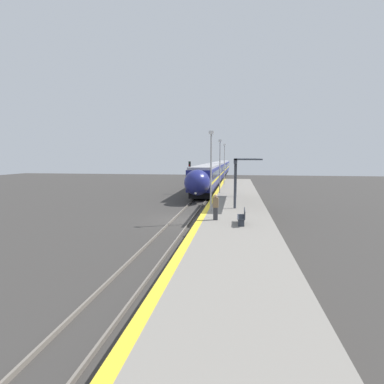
{
  "coord_description": "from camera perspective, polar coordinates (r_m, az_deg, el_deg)",
  "views": [
    {
      "loc": [
        4.2,
        -22.65,
        4.92
      ],
      "look_at": [
        0.59,
        0.96,
        2.12
      ],
      "focal_mm": 28.0,
      "sensor_mm": 36.0,
      "label": 1
    }
  ],
  "objects": [
    {
      "name": "person_waiting",
      "position": [
        18.9,
        4.52,
        -2.8
      ],
      "size": [
        0.36,
        0.22,
        1.63
      ],
      "color": "#333338",
      "rests_on": "platform_right"
    },
    {
      "name": "platform_bench",
      "position": [
        17.95,
        9.61,
        -4.57
      ],
      "size": [
        0.44,
        1.65,
        0.89
      ],
      "color": "#2D333D",
      "rests_on": "platform_right"
    },
    {
      "name": "rail_right",
      "position": [
        23.42,
        -0.05,
        -5.25
      ],
      "size": [
        0.08,
        90.0,
        0.15
      ],
      "primitive_type": "cube",
      "color": "slate",
      "rests_on": "ground_plane"
    },
    {
      "name": "rail_left",
      "position": [
        23.68,
        -3.51,
        -5.13
      ],
      "size": [
        0.08,
        90.0,
        0.15
      ],
      "primitive_type": "cube",
      "color": "slate",
      "rests_on": "ground_plane"
    },
    {
      "name": "lamppost_mid",
      "position": [
        32.89,
        5.34,
        5.54
      ],
      "size": [
        0.36,
        0.2,
        5.83
      ],
      "color": "#9E9EA3",
      "rests_on": "platform_right"
    },
    {
      "name": "platform_right",
      "position": [
        23.08,
        8.23,
        -4.46
      ],
      "size": [
        4.75,
        64.0,
        0.98
      ],
      "color": "gray",
      "rests_on": "ground_plane"
    },
    {
      "name": "station_canopy",
      "position": [
        26.57,
        9.59,
        5.76
      ],
      "size": [
        2.02,
        9.87,
        3.84
      ],
      "color": "#333842",
      "rests_on": "platform_right"
    },
    {
      "name": "train",
      "position": [
        63.69,
        4.9,
        4.19
      ],
      "size": [
        2.89,
        67.98,
        3.78
      ],
      "color": "black",
      "rests_on": "ground_plane"
    },
    {
      "name": "ground_plane",
      "position": [
        23.55,
        -1.79,
        -5.37
      ],
      "size": [
        120.0,
        120.0,
        0.0
      ],
      "primitive_type": "plane",
      "color": "#383533"
    },
    {
      "name": "lamppost_near",
      "position": [
        21.97,
        3.65,
        5.0
      ],
      "size": [
        0.36,
        0.2,
        5.83
      ],
      "color": "#9E9EA3",
      "rests_on": "platform_right"
    },
    {
      "name": "railway_signal",
      "position": [
        40.04,
        -0.45,
        3.45
      ],
      "size": [
        0.28,
        0.28,
        4.33
      ],
      "color": "#59595E",
      "rests_on": "ground_plane"
    },
    {
      "name": "lamppost_far",
      "position": [
        43.83,
        6.18,
        5.81
      ],
      "size": [
        0.36,
        0.2,
        5.83
      ],
      "color": "#9E9EA3",
      "rests_on": "platform_right"
    }
  ]
}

